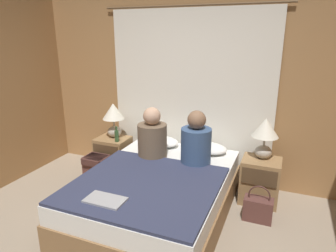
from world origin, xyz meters
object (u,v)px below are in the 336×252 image
handbag_on_floor (258,208)px  beer_bottle_on_left_stand (117,136)px  nightstand_left (113,156)px  person_right_in_bed (196,143)px  pillow_right (206,148)px  laptop_on_bed (105,200)px  nightstand_right (260,181)px  backpack_on_floor (97,169)px  bed (158,195)px  pillow_left (159,141)px  person_left_in_bed (152,137)px  lamp_right (265,133)px  lamp_left (114,116)px

handbag_on_floor → beer_bottle_on_left_stand: bearing=170.9°
nightstand_left → beer_bottle_on_left_stand: 0.39m
person_right_in_bed → pillow_right: bearing=86.9°
beer_bottle_on_left_stand → laptop_on_bed: size_ratio=0.60×
laptop_on_bed → nightstand_right: bearing=50.3°
backpack_on_floor → handbag_on_floor: handbag_on_floor is taller
bed → beer_bottle_on_left_stand: size_ratio=9.31×
nightstand_left → pillow_left: (0.69, 0.07, 0.29)m
bed → pillow_left: size_ratio=3.78×
pillow_left → bed: bearing=-67.7°
person_left_in_bed → backpack_on_floor: size_ratio=1.53×
nightstand_left → person_right_in_bed: bearing=-13.4°
nightstand_right → beer_bottle_on_left_stand: 1.93m
bed → person_right_in_bed: 0.72m
bed → beer_bottle_on_left_stand: bearing=144.8°
person_left_in_bed → nightstand_left: bearing=157.8°
nightstand_left → laptop_on_bed: 1.68m
pillow_left → handbag_on_floor: bearing=-19.0°
laptop_on_bed → person_right_in_bed: bearing=66.7°
pillow_right → beer_bottle_on_left_stand: beer_bottle_on_left_stand is taller
bed → pillow_right: 0.90m
nightstand_left → lamp_right: (2.02, 0.06, 0.58)m
bed → lamp_left: lamp_left is taller
lamp_left → pillow_right: bearing=0.4°
pillow_left → laptop_on_bed: (0.14, -1.51, -0.02)m
nightstand_right → handbag_on_floor: size_ratio=1.32×
lamp_left → beer_bottle_on_left_stand: (0.13, -0.15, -0.23)m
nightstand_left → laptop_on_bed: (0.83, -1.44, 0.27)m
pillow_right → beer_bottle_on_left_stand: bearing=-172.3°
laptop_on_bed → lamp_right: bearing=51.4°
beer_bottle_on_left_stand → handbag_on_floor: size_ratio=0.53×
pillow_left → beer_bottle_on_left_stand: 0.58m
beer_bottle_on_left_stand → backpack_on_floor: beer_bottle_on_left_stand is taller
bed → backpack_on_floor: size_ratio=4.95×
pillow_right → backpack_on_floor: (-1.36, -0.44, -0.34)m
handbag_on_floor → lamp_left: bearing=167.4°
handbag_on_floor → nightstand_left: bearing=169.0°
pillow_right → person_right_in_bed: person_right_in_bed is taller
backpack_on_floor → handbag_on_floor: 2.08m
beer_bottle_on_left_stand → handbag_on_floor: 2.01m
nightstand_left → lamp_left: (0.00, 0.06, 0.58)m
lamp_right → backpack_on_floor: 2.18m
lamp_left → laptop_on_bed: 1.74m
lamp_left → person_right_in_bed: (1.31, -0.37, -0.09)m
laptop_on_bed → bed: bearing=75.8°
lamp_left → person_right_in_bed: 1.37m
lamp_right → person_right_in_bed: person_right_in_bed is taller
bed → nightstand_right: bearing=35.3°
lamp_left → lamp_right: bearing=0.0°
pillow_left → beer_bottle_on_left_stand: (-0.56, -0.16, 0.06)m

